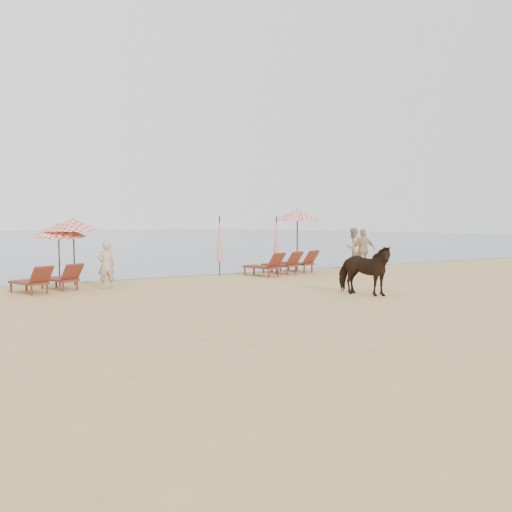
{
  "coord_description": "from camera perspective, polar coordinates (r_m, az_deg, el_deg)",
  "views": [
    {
      "loc": [
        -7.78,
        -8.49,
        2.13
      ],
      "look_at": [
        0.0,
        5.0,
        1.1
      ],
      "focal_mm": 35.0,
      "sensor_mm": 36.0,
      "label": 1
    }
  ],
  "objects": [
    {
      "name": "ground",
      "position": [
        11.71,
        12.4,
        -6.79
      ],
      "size": [
        120.0,
        120.0,
        0.0
      ],
      "primitive_type": "plane",
      "color": "tan",
      "rests_on": "ground"
    },
    {
      "name": "sea",
      "position": [
        88.86,
        -24.96,
        2.07
      ],
      "size": [
        160.0,
        140.0,
        0.06
      ],
      "primitive_type": "cube",
      "color": "#51606B",
      "rests_on": "ground"
    },
    {
      "name": "lounger_cluster_left",
      "position": [
        16.74,
        -22.65,
        -2.42
      ],
      "size": [
        2.13,
        2.1,
        0.59
      ],
      "rotation": [
        0.0,
        0.0,
        0.42
      ],
      "color": "maroon",
      "rests_on": "ground"
    },
    {
      "name": "lounger_cluster_right",
      "position": [
        20.79,
        3.2,
        -0.84
      ],
      "size": [
        3.37,
        2.58,
        0.66
      ],
      "rotation": [
        0.0,
        0.0,
        0.31
      ],
      "color": "maroon",
      "rests_on": "ground"
    },
    {
      "name": "umbrella_open_left_a",
      "position": [
        18.05,
        -20.15,
        3.34
      ],
      "size": [
        2.02,
        2.02,
        2.3
      ],
      "rotation": [
        0.0,
        0.0,
        0.09
      ],
      "color": "black",
      "rests_on": "ground"
    },
    {
      "name": "umbrella_open_left_b",
      "position": [
        17.96,
        -21.64,
        2.78
      ],
      "size": [
        1.72,
        1.75,
        2.2
      ],
      "rotation": [
        0.0,
        0.0,
        -0.04
      ],
      "color": "black",
      "rests_on": "ground"
    },
    {
      "name": "umbrella_open_right",
      "position": [
        22.31,
        4.75,
        4.65
      ],
      "size": [
        2.25,
        2.25,
        2.75
      ],
      "rotation": [
        0.0,
        0.0,
        0.38
      ],
      "color": "black",
      "rests_on": "ground"
    },
    {
      "name": "umbrella_closed_left",
      "position": [
        20.19,
        -4.19,
        1.96
      ],
      "size": [
        0.29,
        0.29,
        2.42
      ],
      "rotation": [
        0.0,
        0.0,
        0.27
      ],
      "color": "black",
      "rests_on": "ground"
    },
    {
      "name": "umbrella_closed_right",
      "position": [
        20.9,
        2.36,
        2.05
      ],
      "size": [
        0.3,
        0.3,
        2.43
      ],
      "rotation": [
        0.0,
        0.0,
        -0.36
      ],
      "color": "black",
      "rests_on": "ground"
    },
    {
      "name": "cow",
      "position": [
        15.0,
        12.2,
        -1.6
      ],
      "size": [
        1.46,
        1.94,
        1.49
      ],
      "primitive_type": "imported",
      "rotation": [
        0.0,
        0.0,
        0.42
      ],
      "color": "black",
      "rests_on": "ground"
    },
    {
      "name": "beachgoer_left",
      "position": [
        16.91,
        -16.75,
        -0.98
      ],
      "size": [
        0.57,
        0.37,
        1.55
      ],
      "primitive_type": "imported",
      "rotation": [
        0.0,
        0.0,
        3.15
      ],
      "color": "tan",
      "rests_on": "ground"
    },
    {
      "name": "beachgoer_right_a",
      "position": [
        24.81,
        11.03,
        1.01
      ],
      "size": [
        1.02,
        0.85,
        1.91
      ],
      "primitive_type": "imported",
      "rotation": [
        0.0,
        0.0,
        3.28
      ],
      "color": "tan",
      "rests_on": "ground"
    },
    {
      "name": "beachgoer_right_b",
      "position": [
        22.88,
        12.17,
        0.71
      ],
      "size": [
        1.19,
        0.82,
        1.87
      ],
      "primitive_type": "imported",
      "rotation": [
        0.0,
        0.0,
        2.78
      ],
      "color": "tan",
      "rests_on": "ground"
    }
  ]
}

